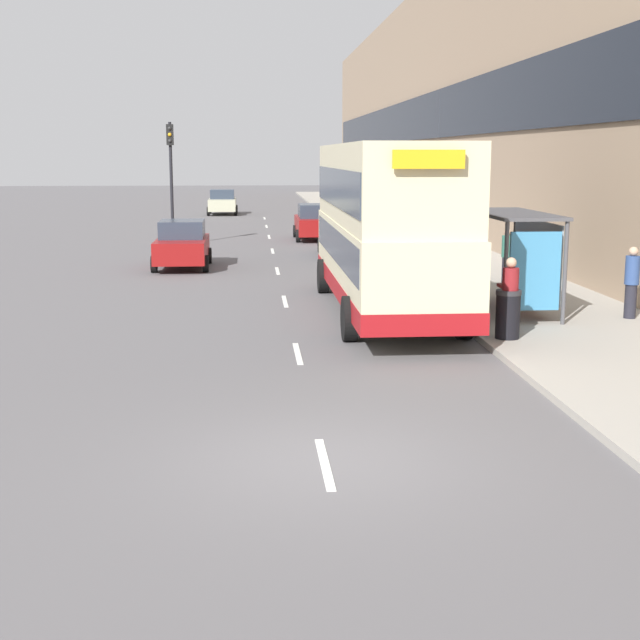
{
  "coord_description": "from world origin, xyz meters",
  "views": [
    {
      "loc": [
        -0.94,
        -11.35,
        4.03
      ],
      "look_at": [
        1.41,
        18.56,
        -1.54
      ],
      "focal_mm": 50.0,
      "sensor_mm": 36.0,
      "label": 1
    }
  ],
  "objects_px": {
    "car_0": "(346,234)",
    "pedestrian_1": "(507,255)",
    "bus_shelter": "(522,243)",
    "double_decker_bus_near": "(385,225)",
    "car_1": "(182,244)",
    "litter_bin": "(508,314)",
    "car_3": "(222,202)",
    "pedestrian_2": "(510,297)",
    "car_2": "(315,222)",
    "pedestrian_3": "(632,282)",
    "pedestrian_at_shelter": "(534,254)",
    "traffic_light_far_kerb": "(171,164)"
  },
  "relations": [
    {
      "from": "car_0",
      "to": "traffic_light_far_kerb",
      "type": "distance_m",
      "value": 9.01
    },
    {
      "from": "car_2",
      "to": "litter_bin",
      "type": "height_order",
      "value": "car_2"
    },
    {
      "from": "bus_shelter",
      "to": "car_3",
      "type": "xyz_separation_m",
      "value": [
        -8.58,
        40.25,
        -1.03
      ]
    },
    {
      "from": "car_0",
      "to": "pedestrian_1",
      "type": "relative_size",
      "value": 2.46
    },
    {
      "from": "car_0",
      "to": "litter_bin",
      "type": "xyz_separation_m",
      "value": [
        1.62,
        -17.49,
        -0.21
      ]
    },
    {
      "from": "car_3",
      "to": "pedestrian_1",
      "type": "distance_m",
      "value": 36.35
    },
    {
      "from": "double_decker_bus_near",
      "to": "pedestrian_1",
      "type": "xyz_separation_m",
      "value": [
        4.46,
        4.36,
        -1.29
      ]
    },
    {
      "from": "car_0",
      "to": "car_1",
      "type": "bearing_deg",
      "value": -151.11
    },
    {
      "from": "car_1",
      "to": "litter_bin",
      "type": "bearing_deg",
      "value": 119.58
    },
    {
      "from": "car_0",
      "to": "car_3",
      "type": "height_order",
      "value": "car_0"
    },
    {
      "from": "car_0",
      "to": "pedestrian_3",
      "type": "bearing_deg",
      "value": -71.1
    },
    {
      "from": "double_decker_bus_near",
      "to": "car_3",
      "type": "relative_size",
      "value": 2.82
    },
    {
      "from": "car_1",
      "to": "pedestrian_3",
      "type": "height_order",
      "value": "pedestrian_3"
    },
    {
      "from": "car_2",
      "to": "pedestrian_at_shelter",
      "type": "relative_size",
      "value": 2.4
    },
    {
      "from": "car_0",
      "to": "pedestrian_2",
      "type": "height_order",
      "value": "pedestrian_2"
    },
    {
      "from": "car_0",
      "to": "pedestrian_1",
      "type": "bearing_deg",
      "value": -66.32
    },
    {
      "from": "bus_shelter",
      "to": "litter_bin",
      "type": "distance_m",
      "value": 3.57
    },
    {
      "from": "car_1",
      "to": "car_3",
      "type": "xyz_separation_m",
      "value": [
        0.59,
        29.38,
        0.0
      ]
    },
    {
      "from": "bus_shelter",
      "to": "double_decker_bus_near",
      "type": "xyz_separation_m",
      "value": [
        -3.3,
        0.87,
        0.41
      ]
    },
    {
      "from": "litter_bin",
      "to": "car_1",
      "type": "bearing_deg",
      "value": 119.58
    },
    {
      "from": "pedestrian_at_shelter",
      "to": "pedestrian_2",
      "type": "bearing_deg",
      "value": -110.99
    },
    {
      "from": "car_1",
      "to": "car_2",
      "type": "height_order",
      "value": "car_2"
    },
    {
      "from": "car_2",
      "to": "car_3",
      "type": "bearing_deg",
      "value": 104.73
    },
    {
      "from": "bus_shelter",
      "to": "pedestrian_at_shelter",
      "type": "bearing_deg",
      "value": 68.89
    },
    {
      "from": "car_3",
      "to": "pedestrian_2",
      "type": "xyz_separation_m",
      "value": [
        7.39,
        -43.39,
        0.19
      ]
    },
    {
      "from": "car_1",
      "to": "pedestrian_3",
      "type": "xyz_separation_m",
      "value": [
        11.59,
        -11.87,
        0.18
      ]
    },
    {
      "from": "car_0",
      "to": "car_2",
      "type": "height_order",
      "value": "car_0"
    },
    {
      "from": "car_3",
      "to": "pedestrian_at_shelter",
      "type": "xyz_separation_m",
      "value": [
        10.55,
        -35.14,
        0.2
      ]
    },
    {
      "from": "car_1",
      "to": "pedestrian_at_shelter",
      "type": "distance_m",
      "value": 12.54
    },
    {
      "from": "double_decker_bus_near",
      "to": "litter_bin",
      "type": "distance_m",
      "value": 4.79
    },
    {
      "from": "pedestrian_2",
      "to": "car_2",
      "type": "bearing_deg",
      "value": 95.63
    },
    {
      "from": "bus_shelter",
      "to": "car_0",
      "type": "distance_m",
      "value": 14.67
    },
    {
      "from": "bus_shelter",
      "to": "car_1",
      "type": "bearing_deg",
      "value": 130.16
    },
    {
      "from": "litter_bin",
      "to": "traffic_light_far_kerb",
      "type": "xyz_separation_m",
      "value": [
        -8.95,
        21.94,
        2.97
      ]
    },
    {
      "from": "car_2",
      "to": "pedestrian_1",
      "type": "distance_m",
      "value": 16.81
    },
    {
      "from": "double_decker_bus_near",
      "to": "pedestrian_3",
      "type": "height_order",
      "value": "double_decker_bus_near"
    },
    {
      "from": "pedestrian_1",
      "to": "car_0",
      "type": "bearing_deg",
      "value": 113.68
    },
    {
      "from": "bus_shelter",
      "to": "litter_bin",
      "type": "xyz_separation_m",
      "value": [
        -1.22,
        -3.13,
        -1.21
      ]
    },
    {
      "from": "bus_shelter",
      "to": "car_2",
      "type": "xyz_separation_m",
      "value": [
        -3.61,
        21.34,
        -1.03
      ]
    },
    {
      "from": "car_1",
      "to": "car_2",
      "type": "bearing_deg",
      "value": -117.96
    },
    {
      "from": "car_0",
      "to": "pedestrian_at_shelter",
      "type": "relative_size",
      "value": 2.3
    },
    {
      "from": "pedestrian_2",
      "to": "traffic_light_far_kerb",
      "type": "xyz_separation_m",
      "value": [
        -8.98,
        21.95,
        2.61
      ]
    },
    {
      "from": "car_2",
      "to": "car_0",
      "type": "bearing_deg",
      "value": -83.72
    },
    {
      "from": "car_0",
      "to": "car_1",
      "type": "relative_size",
      "value": 1.0
    },
    {
      "from": "double_decker_bus_near",
      "to": "litter_bin",
      "type": "xyz_separation_m",
      "value": [
        2.08,
        -4.0,
        -1.62
      ]
    },
    {
      "from": "car_1",
      "to": "pedestrian_2",
      "type": "height_order",
      "value": "pedestrian_2"
    },
    {
      "from": "pedestrian_at_shelter",
      "to": "pedestrian_3",
      "type": "xyz_separation_m",
      "value": [
        0.45,
        -6.11,
        -0.02
      ]
    },
    {
      "from": "car_3",
      "to": "pedestrian_3",
      "type": "height_order",
      "value": "pedestrian_3"
    },
    {
      "from": "pedestrian_1",
      "to": "pedestrian_2",
      "type": "relative_size",
      "value": 0.95
    },
    {
      "from": "car_1",
      "to": "car_3",
      "type": "bearing_deg",
      "value": -91.15
    }
  ]
}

